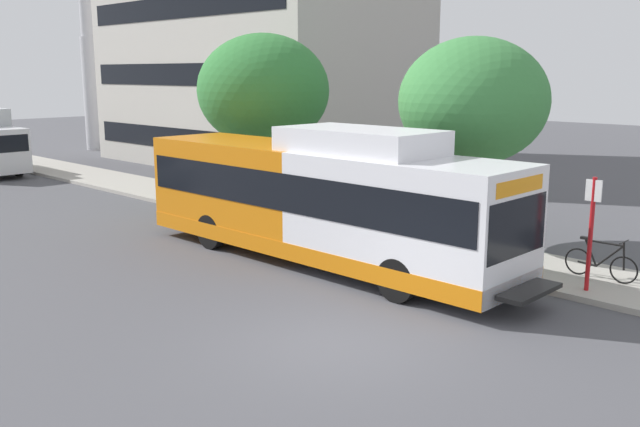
% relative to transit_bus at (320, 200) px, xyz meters
% --- Properties ---
extents(ground_plane, '(120.00, 120.00, 0.00)m').
position_rel_transit_bus_xyz_m(ground_plane, '(-3.88, 3.78, -1.70)').
color(ground_plane, '#4C4C51').
extents(sidewalk_curb, '(3.00, 56.00, 0.14)m').
position_rel_transit_bus_xyz_m(sidewalk_curb, '(3.12, 1.78, -1.63)').
color(sidewalk_curb, '#A8A399').
rests_on(sidewalk_curb, ground).
extents(transit_bus, '(2.58, 12.25, 3.65)m').
position_rel_transit_bus_xyz_m(transit_bus, '(0.00, 0.00, 0.00)').
color(transit_bus, white).
rests_on(transit_bus, ground).
extents(bus_stop_sign_pole, '(0.10, 0.36, 2.60)m').
position_rel_transit_bus_xyz_m(bus_stop_sign_pole, '(2.16, -6.35, -0.05)').
color(bus_stop_sign_pole, red).
rests_on(bus_stop_sign_pole, sidewalk_curb).
extents(bicycle_parked, '(0.52, 1.76, 1.02)m').
position_rel_transit_bus_xyz_m(bicycle_parked, '(3.24, -6.21, -1.14)').
color(bicycle_parked, black).
rests_on(bicycle_parked, sidewalk_curb).
extents(street_tree_near_stop, '(4.19, 4.19, 5.85)m').
position_rel_transit_bus_xyz_m(street_tree_near_stop, '(4.19, -1.92, 2.49)').
color(street_tree_near_stop, '#4C3823').
rests_on(street_tree_near_stop, sidewalk_curb).
extents(street_tree_mid_block, '(4.73, 4.73, 6.23)m').
position_rel_transit_bus_xyz_m(street_tree_mid_block, '(3.74, 6.48, 2.65)').
color(street_tree_mid_block, '#4C3823').
rests_on(street_tree_mid_block, sidewalk_curb).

